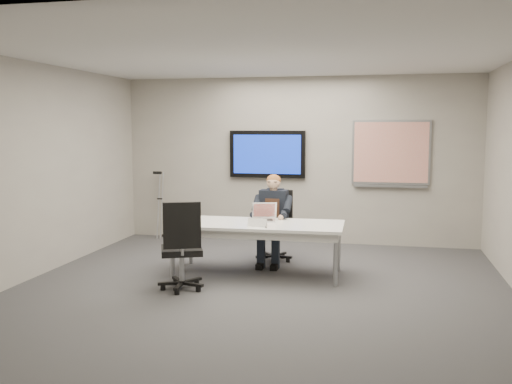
% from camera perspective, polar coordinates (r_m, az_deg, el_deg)
% --- Properties ---
extents(floor, '(6.00, 6.00, 0.02)m').
position_cam_1_polar(floor, '(7.00, 0.36, -9.74)').
color(floor, '#3A3A3D').
rests_on(floor, ground).
extents(ceiling, '(6.00, 6.00, 0.02)m').
position_cam_1_polar(ceiling, '(6.78, 0.38, 13.64)').
color(ceiling, silver).
rests_on(ceiling, wall_back).
extents(wall_back, '(6.00, 0.02, 2.80)m').
position_cam_1_polar(wall_back, '(9.69, 4.10, 3.19)').
color(wall_back, '#A8A498').
rests_on(wall_back, ground).
extents(wall_front, '(6.00, 0.02, 2.80)m').
position_cam_1_polar(wall_front, '(3.88, -8.99, -1.86)').
color(wall_front, '#A8A498').
rests_on(wall_front, ground).
extents(wall_left, '(0.02, 6.00, 2.80)m').
position_cam_1_polar(wall_left, '(7.94, -21.33, 2.02)').
color(wall_left, '#A8A498').
rests_on(wall_left, ground).
extents(conference_table, '(2.28, 1.00, 0.70)m').
position_cam_1_polar(conference_table, '(7.57, 0.16, -3.71)').
color(conference_table, white).
rests_on(conference_table, ground).
extents(tv_display, '(1.30, 0.09, 0.80)m').
position_cam_1_polar(tv_display, '(9.72, 1.14, 3.80)').
color(tv_display, black).
rests_on(tv_display, wall_back).
extents(whiteboard, '(1.25, 0.08, 1.10)m').
position_cam_1_polar(whiteboard, '(9.55, 13.34, 3.76)').
color(whiteboard, '#95989D').
rests_on(whiteboard, wall_back).
extents(office_chair_far, '(0.57, 0.57, 1.04)m').
position_cam_1_polar(office_chair_far, '(8.43, 1.92, -4.69)').
color(office_chair_far, black).
rests_on(office_chair_far, ground).
extents(office_chair_near, '(0.68, 0.68, 1.10)m').
position_cam_1_polar(office_chair_near, '(6.95, -7.42, -7.01)').
color(office_chair_near, black).
rests_on(office_chair_near, ground).
extents(seated_person, '(0.41, 0.70, 1.28)m').
position_cam_1_polar(seated_person, '(8.16, 1.56, -3.67)').
color(seated_person, '#1C222F').
rests_on(seated_person, office_chair_far).
extents(crutch, '(0.23, 0.50, 1.25)m').
position_cam_1_polar(crutch, '(10.23, -9.56, -1.15)').
color(crutch, '#A7A9AE').
rests_on(crutch, ground).
extents(laptop, '(0.39, 0.40, 0.24)m').
position_cam_1_polar(laptop, '(7.75, 0.72, -2.43)').
color(laptop, silver).
rests_on(laptop, conference_table).
extents(name_tent, '(0.25, 0.09, 0.10)m').
position_cam_1_polar(name_tent, '(7.31, 0.15, -3.06)').
color(name_tent, white).
rests_on(name_tent, conference_table).
extents(pen, '(0.06, 0.15, 0.01)m').
position_cam_1_polar(pen, '(7.25, 0.95, -3.47)').
color(pen, black).
rests_on(pen, conference_table).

